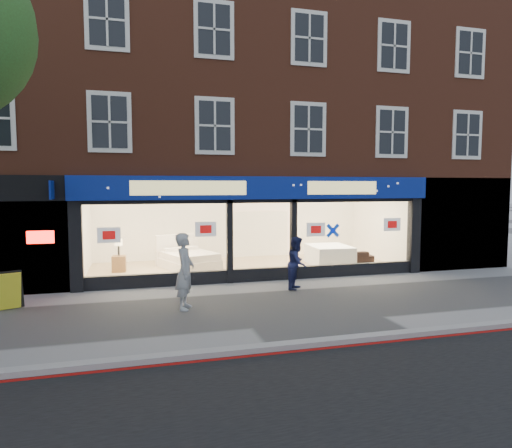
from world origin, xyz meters
name	(u,v)px	position (x,y,z in m)	size (l,w,h in m)	color
ground	(296,305)	(0.00, 0.00, 0.00)	(120.00, 120.00, 0.00)	gray
kerb_line	(354,345)	(0.00, -3.10, 0.01)	(60.00, 0.10, 0.01)	#8C0A07
kerb_stone	(349,339)	(0.00, -2.90, 0.06)	(60.00, 0.25, 0.12)	gray
showroom_floor	(245,267)	(0.00, 5.25, 0.05)	(11.00, 4.50, 0.10)	tan
building	(234,91)	(-0.02, 6.93, 6.67)	(19.00, 8.26, 10.30)	brown
display_bed	(188,259)	(-2.04, 5.46, 0.42)	(2.22, 2.44, 1.13)	white
bedside_table	(119,264)	(-4.40, 5.33, 0.38)	(0.45, 0.45, 0.55)	brown
mattress_stack	(329,255)	(3.10, 4.76, 0.45)	(1.52, 1.87, 0.70)	white
sofa	(347,258)	(3.70, 4.47, 0.36)	(1.80, 0.71, 0.53)	black
a_board	(9,291)	(-6.90, 1.47, 0.46)	(0.60, 0.39, 0.93)	yellow
pedestrian_grey	(185,271)	(-2.74, 0.37, 0.94)	(0.68, 0.45, 1.87)	#9EA1A5
pedestrian_blue	(297,263)	(0.66, 1.67, 0.77)	(0.75, 0.58, 1.54)	#1A1F4A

